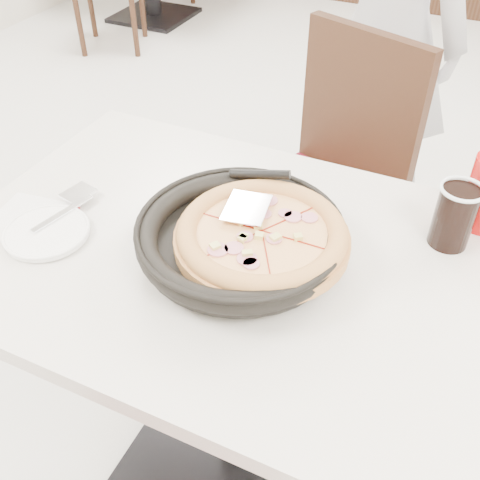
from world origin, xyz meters
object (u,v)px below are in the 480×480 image
at_px(pizza_pan, 240,243).
at_px(diner_person, 387,32).
at_px(side_plate, 47,233).
at_px(cola_glass, 454,218).
at_px(chair_far, 313,197).
at_px(main_table, 240,364).
at_px(pizza, 262,239).

relative_size(pizza_pan, diner_person, 0.24).
relative_size(side_plate, cola_glass, 1.37).
distance_m(chair_far, diner_person, 0.68).
height_order(chair_far, cola_glass, chair_far).
xyz_separation_m(main_table, chair_far, (-0.03, 0.61, 0.10)).
distance_m(pizza, side_plate, 0.46).
bearing_deg(pizza, main_table, 167.48).
distance_m(pizza, cola_glass, 0.39).
relative_size(chair_far, diner_person, 0.59).
distance_m(chair_far, pizza_pan, 0.71).
height_order(side_plate, diner_person, diner_person).
distance_m(pizza_pan, pizza, 0.05).
distance_m(pizza, diner_person, 1.22).
bearing_deg(chair_far, side_plate, 85.09).
distance_m(main_table, pizza, 0.44).
xyz_separation_m(pizza_pan, pizza, (0.04, 0.01, 0.02)).
distance_m(side_plate, cola_glass, 0.84).
relative_size(pizza_pan, side_plate, 2.18).
bearing_deg(pizza, cola_glass, 34.06).
bearing_deg(pizza_pan, diner_person, 90.46).
bearing_deg(diner_person, pizza, 111.57).
distance_m(main_table, pizza_pan, 0.42).
height_order(chair_far, side_plate, chair_far).
bearing_deg(chair_far, pizza, 118.61).
bearing_deg(main_table, pizza, -12.52).
relative_size(main_table, pizza_pan, 3.09).
bearing_deg(side_plate, cola_glass, 23.64).
bearing_deg(main_table, diner_person, 90.02).
distance_m(pizza_pan, cola_glass, 0.43).
xyz_separation_m(chair_far, pizza, (0.08, -0.62, 0.34)).
bearing_deg(pizza_pan, chair_far, 93.67).
distance_m(chair_far, cola_glass, 0.67).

